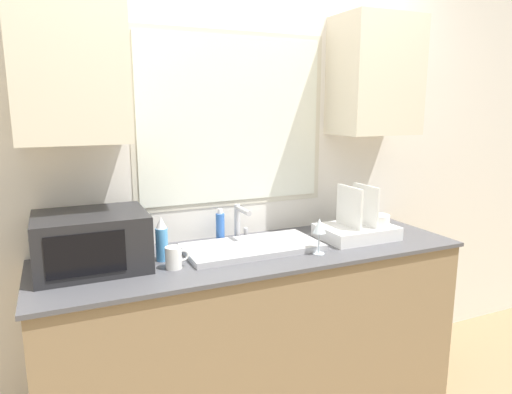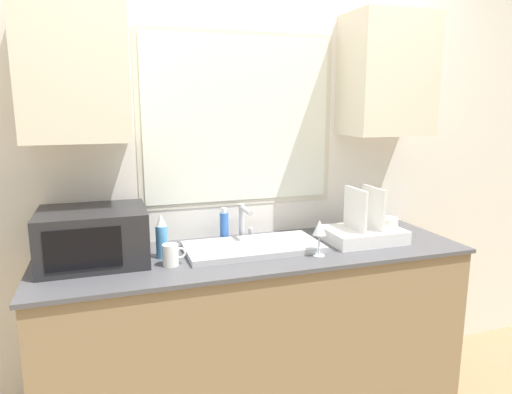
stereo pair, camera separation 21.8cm
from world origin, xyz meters
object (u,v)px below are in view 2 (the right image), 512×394
(spray_bottle, at_px, (162,237))
(wine_glass, at_px, (319,229))
(mug_near_sink, at_px, (171,255))
(dish_rack, at_px, (365,231))
(faucet, at_px, (244,219))
(soap_bottle, at_px, (224,226))
(microwave, at_px, (93,236))

(spray_bottle, distance_m, wine_glass, 0.75)
(spray_bottle, xyz_separation_m, mug_near_sink, (0.02, -0.13, -0.05))
(dish_rack, height_order, mug_near_sink, dish_rack)
(faucet, distance_m, soap_bottle, 0.11)
(dish_rack, xyz_separation_m, spray_bottle, (-1.06, 0.07, 0.04))
(microwave, relative_size, soap_bottle, 2.61)
(mug_near_sink, bearing_deg, microwave, 155.49)
(spray_bottle, distance_m, soap_bottle, 0.39)
(faucet, relative_size, microwave, 0.41)
(faucet, distance_m, wine_glass, 0.45)
(microwave, relative_size, wine_glass, 2.64)
(dish_rack, height_order, soap_bottle, dish_rack)
(microwave, bearing_deg, mug_near_sink, -24.51)
(dish_rack, bearing_deg, soap_bottle, 161.22)
(microwave, relative_size, spray_bottle, 2.26)
(spray_bottle, bearing_deg, microwave, 175.59)
(microwave, bearing_deg, wine_glass, -13.16)
(soap_bottle, bearing_deg, mug_near_sink, -137.24)
(microwave, height_order, mug_near_sink, microwave)
(faucet, height_order, microwave, microwave)
(spray_bottle, height_order, soap_bottle, spray_bottle)
(microwave, bearing_deg, faucet, 9.10)
(dish_rack, xyz_separation_m, soap_bottle, (-0.71, 0.24, 0.02))
(soap_bottle, distance_m, mug_near_sink, 0.44)
(faucet, xyz_separation_m, mug_near_sink, (-0.43, -0.27, -0.07))
(dish_rack, distance_m, spray_bottle, 1.06)
(wine_glass, bearing_deg, spray_bottle, 163.28)
(faucet, bearing_deg, soap_bottle, 163.77)
(faucet, relative_size, spray_bottle, 0.93)
(mug_near_sink, xyz_separation_m, wine_glass, (0.69, -0.09, 0.08))
(spray_bottle, xyz_separation_m, wine_glass, (0.72, -0.22, 0.03))
(microwave, height_order, wine_glass, microwave)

